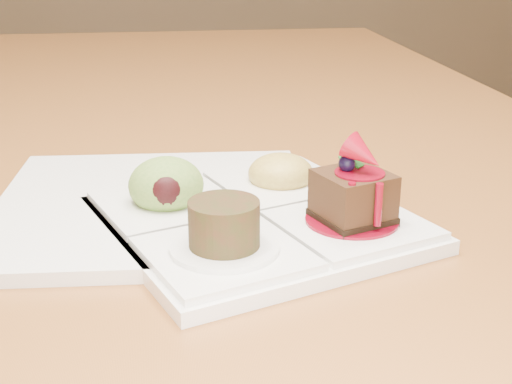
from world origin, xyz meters
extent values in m
cube|color=brown|center=(0.00, 0.00, 0.73)|extent=(1.00, 1.80, 0.04)
cylinder|color=brown|center=(-0.44, 0.84, 0.35)|extent=(0.06, 0.06, 0.71)
cylinder|color=brown|center=(0.44, 0.84, 0.35)|extent=(0.06, 0.06, 0.71)
cube|color=white|center=(0.05, -0.35, 0.76)|extent=(0.31, 0.31, 0.01)
cube|color=white|center=(0.12, -0.39, 0.77)|extent=(0.14, 0.14, 0.01)
cube|color=white|center=(0.01, -0.43, 0.77)|extent=(0.14, 0.14, 0.01)
cube|color=white|center=(-0.03, -0.32, 0.77)|extent=(0.14, 0.14, 0.01)
cube|color=white|center=(0.08, -0.28, 0.77)|extent=(0.14, 0.14, 0.01)
cylinder|color=maroon|center=(0.12, -0.39, 0.77)|extent=(0.08, 0.08, 0.00)
cube|color=black|center=(0.12, -0.39, 0.77)|extent=(0.07, 0.07, 0.01)
cube|color=#391F0F|center=(0.12, -0.39, 0.79)|extent=(0.07, 0.07, 0.03)
cylinder|color=maroon|center=(0.12, -0.39, 0.81)|extent=(0.04, 0.04, 0.00)
sphere|color=black|center=(0.12, -0.38, 0.82)|extent=(0.01, 0.01, 0.01)
cone|color=maroon|center=(0.13, -0.39, 0.83)|extent=(0.04, 0.04, 0.03)
cube|color=#154812|center=(0.12, -0.38, 0.82)|extent=(0.02, 0.02, 0.01)
cube|color=#154812|center=(0.12, -0.38, 0.82)|extent=(0.01, 0.01, 0.01)
cylinder|color=maroon|center=(0.11, -0.41, 0.79)|extent=(0.01, 0.01, 0.04)
cylinder|color=maroon|center=(0.13, -0.41, 0.79)|extent=(0.01, 0.01, 0.03)
cylinder|color=maroon|center=(0.09, -0.38, 0.79)|extent=(0.01, 0.01, 0.03)
cylinder|color=white|center=(0.01, -0.43, 0.77)|extent=(0.08, 0.08, 0.00)
cylinder|color=#3F1C12|center=(0.01, -0.43, 0.79)|extent=(0.05, 0.05, 0.03)
cylinder|color=#471D0F|center=(0.01, -0.43, 0.80)|extent=(0.04, 0.04, 0.00)
ellipsoid|color=olive|center=(-0.03, -0.32, 0.78)|extent=(0.07, 0.07, 0.05)
ellipsoid|color=black|center=(-0.03, -0.34, 0.78)|extent=(0.03, 0.02, 0.03)
ellipsoid|color=gold|center=(0.08, -0.28, 0.77)|extent=(0.06, 0.06, 0.04)
cube|color=#D2660F|center=(0.09, -0.28, 0.78)|extent=(0.02, 0.01, 0.01)
cube|color=#5B7E1B|center=(0.08, -0.26, 0.78)|extent=(0.02, 0.02, 0.01)
cube|color=#D2660F|center=(0.07, -0.27, 0.78)|extent=(0.02, 0.02, 0.01)
cube|color=#5B7E1B|center=(0.07, -0.28, 0.78)|extent=(0.02, 0.02, 0.01)
cube|color=#D2660F|center=(0.08, -0.29, 0.78)|extent=(0.02, 0.02, 0.01)
cube|color=#5B7E1B|center=(0.09, -0.29, 0.78)|extent=(0.02, 0.02, 0.01)
cube|color=white|center=(-0.04, -0.30, 0.76)|extent=(0.30, 0.30, 0.01)
camera|label=1|loc=(-0.03, -0.91, 0.99)|focal=50.00mm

